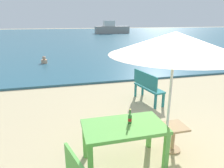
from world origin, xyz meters
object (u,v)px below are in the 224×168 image
picnic_table_green (124,131)px  side_table_wood (173,134)px  swimmer_person (44,60)px  patio_umbrella (175,43)px  boat_sailboat (112,29)px  beer_bottle_amber (130,118)px  bench_teal_center (147,85)px

picnic_table_green → side_table_wood: size_ratio=2.59×
picnic_table_green → swimmer_person: picnic_table_green is taller
patio_umbrella → boat_sailboat: (7.47, 33.42, -1.25)m
beer_bottle_amber → bench_teal_center: bearing=60.1°
picnic_table_green → side_table_wood: 1.10m
side_table_wood → bench_teal_center: bench_teal_center is taller
beer_bottle_amber → swimmer_person: beer_bottle_amber is taller
side_table_wood → boat_sailboat: 34.03m
side_table_wood → swimmer_person: side_table_wood is taller
boat_sailboat → bench_teal_center: bearing=-102.3°
swimmer_person → boat_sailboat: 26.27m
swimmer_person → picnic_table_green: bearing=-78.4°
bench_teal_center → swimmer_person: bench_teal_center is taller
side_table_wood → boat_sailboat: size_ratio=0.09×
picnic_table_green → beer_bottle_amber: beer_bottle_amber is taller
bench_teal_center → swimmer_person: (-3.43, 6.59, -0.30)m
boat_sailboat → swimmer_person: bearing=-112.7°
bench_teal_center → swimmer_person: 7.44m
picnic_table_green → swimmer_person: bearing=101.6°
picnic_table_green → bench_teal_center: bench_teal_center is taller
swimmer_person → patio_umbrella: bearing=-73.9°
side_table_wood → swimmer_person: 9.49m
side_table_wood → boat_sailboat: boat_sailboat is taller
bench_teal_center → boat_sailboat: (6.70, 30.81, 0.33)m
picnic_table_green → bench_teal_center: bearing=58.6°
patio_umbrella → boat_sailboat: bearing=77.4°
picnic_table_green → swimmer_person: 9.35m
side_table_wood → bench_teal_center: 2.50m
patio_umbrella → bench_teal_center: (0.77, 2.61, -1.58)m
swimmer_person → boat_sailboat: boat_sailboat is taller
patio_umbrella → swimmer_person: patio_umbrella is taller
beer_bottle_amber → boat_sailboat: boat_sailboat is taller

